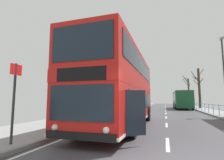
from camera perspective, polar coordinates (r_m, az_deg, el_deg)
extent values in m
cube|color=silver|center=(6.72, 18.07, -19.59)|extent=(0.12, 2.00, 0.00)
cube|color=silver|center=(11.44, 17.75, -14.08)|extent=(0.12, 2.00, 0.00)
cube|color=silver|center=(16.21, 17.63, -11.80)|extent=(0.12, 2.00, 0.00)
cube|color=silver|center=(20.99, 17.56, -10.56)|extent=(0.12, 2.00, 0.00)
cube|color=silver|center=(25.78, 17.52, -9.78)|extent=(0.12, 2.00, 0.00)
cube|color=silver|center=(30.58, 17.49, -9.24)|extent=(0.12, 2.00, 0.00)
cube|color=silver|center=(35.37, 17.47, -8.85)|extent=(0.12, 2.00, 0.00)
cube|color=silver|center=(40.17, 17.45, -8.56)|extent=(0.12, 2.00, 0.00)
cube|color=silver|center=(44.96, 17.44, -8.32)|extent=(0.12, 2.00, 0.00)
cube|color=silver|center=(49.76, 17.43, -8.13)|extent=(0.12, 2.00, 0.00)
cube|color=silver|center=(54.56, 17.42, -7.98)|extent=(0.12, 2.00, 0.00)
cube|color=silver|center=(5.77, -28.71, -21.36)|extent=(0.12, 133.00, 0.00)
cube|color=gray|center=(5.99, -31.15, -19.96)|extent=(0.20, 140.00, 0.14)
cube|color=red|center=(10.28, 3.20, -8.34)|extent=(2.56, 10.30, 1.78)
cube|color=red|center=(10.31, 3.16, -2.11)|extent=(2.58, 10.35, 0.46)
cube|color=red|center=(10.44, 3.12, 3.61)|extent=(2.56, 10.30, 1.62)
cube|color=#A91511|center=(10.63, 3.09, 8.13)|extent=(2.49, 9.99, 0.08)
cube|color=#19232D|center=(5.44, -10.64, -7.50)|extent=(2.19, 0.05, 1.14)
cube|color=black|center=(5.50, -10.46, 2.00)|extent=(1.74, 0.04, 0.45)
cube|color=#19232D|center=(5.75, -10.22, 12.33)|extent=(2.19, 0.05, 1.23)
cube|color=black|center=(5.54, -10.90, -17.91)|extent=(2.36, 0.10, 0.24)
cube|color=white|center=(10.34, 3.23, -12.94)|extent=(2.59, 10.35, 0.10)
cube|color=#19232D|center=(10.29, 10.39, -6.86)|extent=(0.08, 8.02, 0.92)
cube|color=#19232D|center=(10.22, 9.97, 4.39)|extent=(0.09, 9.25, 0.97)
cube|color=#19232D|center=(10.90, -2.92, -6.94)|extent=(0.08, 8.02, 0.92)
cube|color=#19232D|center=(10.83, -3.34, 3.67)|extent=(0.09, 9.25, 0.97)
sphere|color=white|center=(5.14, -1.98, -16.42)|extent=(0.20, 0.20, 0.20)
sphere|color=white|center=(5.95, -18.54, -14.75)|extent=(0.20, 0.20, 0.20)
cube|color=#19232D|center=(5.97, 7.64, -10.72)|extent=(0.68, 0.49, 1.53)
cube|color=black|center=(6.33, 5.04, -10.52)|extent=(0.11, 0.90, 1.53)
cylinder|color=black|center=(7.21, 6.70, -14.77)|extent=(0.31, 1.04, 1.04)
cylinder|color=black|center=(8.02, -10.83, -13.87)|extent=(0.31, 1.04, 1.04)
cylinder|color=black|center=(13.30, 11.88, -10.93)|extent=(0.31, 1.04, 1.04)
cylinder|color=black|center=(13.75, 1.75, -10.92)|extent=(0.31, 1.04, 1.04)
cube|color=#19512D|center=(32.54, 22.30, -5.97)|extent=(2.56, 10.19, 2.67)
cube|color=#19232D|center=(32.46, 20.00, -5.40)|extent=(0.03, 8.66, 1.28)
cube|color=#19232D|center=(32.68, 24.53, -5.21)|extent=(0.03, 8.66, 1.28)
cube|color=#19232D|center=(37.64, 21.62, -5.62)|extent=(2.19, 0.03, 1.60)
cylinder|color=black|center=(35.57, 19.97, -7.98)|extent=(0.28, 0.96, 0.96)
cylinder|color=black|center=(35.76, 23.93, -7.80)|extent=(0.28, 0.96, 0.96)
cylinder|color=black|center=(29.19, 20.54, -8.33)|extent=(0.28, 0.96, 0.96)
cylinder|color=black|center=(29.42, 25.35, -8.10)|extent=(0.28, 0.96, 0.96)
cylinder|color=#598CC6|center=(17.82, 32.16, -8.58)|extent=(0.05, 0.05, 0.98)
cylinder|color=#598CC6|center=(19.66, 30.73, -8.39)|extent=(0.05, 0.05, 0.98)
cylinder|color=#598CC6|center=(21.51, 29.55, -8.23)|extent=(0.05, 0.05, 0.98)
cylinder|color=#598CC6|center=(23.37, 28.56, -8.09)|extent=(0.05, 0.05, 0.98)
cylinder|color=#598CC6|center=(25.24, 27.72, -7.97)|extent=(0.05, 0.05, 0.98)
cylinder|color=#598CC6|center=(27.11, 26.99, -7.87)|extent=(0.05, 0.05, 0.98)
cylinder|color=#598CC6|center=(28.99, 26.36, -7.78)|extent=(0.05, 0.05, 0.98)
cylinder|color=#598CC6|center=(30.87, 25.80, -7.69)|extent=(0.05, 0.05, 0.98)
cylinder|color=#598CC6|center=(32.75, 25.31, -7.62)|extent=(0.05, 0.05, 0.98)
cylinder|color=#598CC6|center=(34.63, 24.88, -7.56)|extent=(0.05, 0.05, 0.98)
cylinder|color=#598CC6|center=(19.64, 30.66, -7.10)|extent=(0.04, 30.42, 0.04)
cylinder|color=#598CC6|center=(19.66, 30.72, -8.25)|extent=(0.04, 30.42, 0.04)
cylinder|color=#2D2D33|center=(6.48, -30.04, -6.63)|extent=(0.08, 0.08, 2.61)
cube|color=red|center=(6.57, -29.35, 3.05)|extent=(0.04, 0.44, 0.36)
cylinder|color=#38383D|center=(19.78, 33.41, 1.03)|extent=(0.14, 0.14, 7.34)
cube|color=#B2B2AD|center=(20.56, 32.72, 11.56)|extent=(0.28, 0.60, 0.20)
cylinder|color=#423328|center=(43.58, 24.27, -3.76)|extent=(0.35, 0.35, 6.33)
cylinder|color=#423328|center=(44.42, 24.40, -1.88)|extent=(0.65, 1.57, 1.33)
cylinder|color=#423328|center=(44.78, 23.82, 0.19)|extent=(0.27, 2.03, 1.32)
cylinder|color=#423328|center=(44.29, 24.10, -0.67)|extent=(0.22, 1.22, 1.98)
cylinder|color=#423328|center=(43.74, 23.36, -0.79)|extent=(1.26, 0.27, 1.90)
cylinder|color=#423328|center=(44.01, 23.60, -0.01)|extent=(0.81, 0.64, 1.38)
cylinder|color=#423328|center=(43.73, 23.30, 0.21)|extent=(1.29, 0.13, 1.99)
cylinder|color=#423328|center=(33.77, 27.12, -2.40)|extent=(0.39, 0.39, 6.97)
cylinder|color=#423328|center=(33.62, 25.99, 0.88)|extent=(1.35, 0.60, 2.06)
cylinder|color=#423328|center=(33.95, 26.17, 0.39)|extent=(1.03, 0.36, 0.89)
cylinder|color=#423328|center=(32.94, 27.02, -0.36)|extent=(0.44, 1.89, 1.07)
cylinder|color=#423328|center=(33.46, 27.57, -0.37)|extent=(0.63, 1.03, 0.95)
cylinder|color=#423328|center=(33.81, 27.57, 2.23)|extent=(0.83, 0.73, 1.23)
cylinder|color=#423328|center=(33.67, 26.22, 0.79)|extent=(1.01, 0.48, 0.91)
cylinder|color=#423328|center=(34.25, 26.29, -0.86)|extent=(0.85, 1.06, 1.23)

